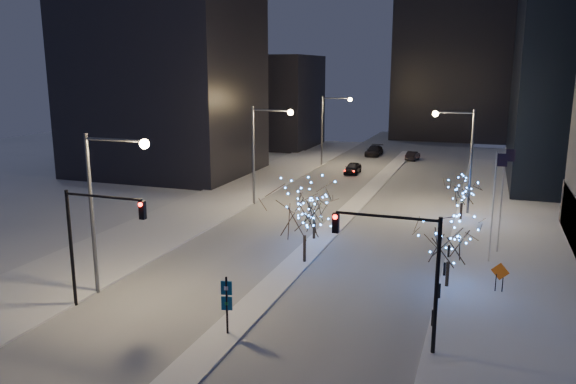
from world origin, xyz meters
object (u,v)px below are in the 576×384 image
at_px(street_lamp_east, 462,148).
at_px(holiday_tree_plaza_far, 462,191).
at_px(wayfinding_sign, 227,300).
at_px(construction_sign, 500,274).
at_px(holiday_tree_median_near, 305,210).
at_px(street_lamp_w_far, 329,121).
at_px(traffic_signal_west, 92,231).
at_px(traffic_signal_east, 405,259).
at_px(holiday_tree_median_far, 314,208).
at_px(street_lamp_w_near, 105,193).
at_px(holiday_tree_plaza_near, 450,238).
at_px(street_lamp_w_mid, 263,142).
at_px(car_near, 353,168).
at_px(car_mid, 413,156).
at_px(car_far, 374,151).

height_order(street_lamp_east, holiday_tree_plaza_far, street_lamp_east).
distance_m(holiday_tree_plaza_far, wayfinding_sign, 29.93).
bearing_deg(construction_sign, holiday_tree_median_near, -167.95).
bearing_deg(street_lamp_w_far, traffic_signal_west, -89.45).
distance_m(traffic_signal_east, holiday_tree_median_far, 18.81).
bearing_deg(holiday_tree_median_far, street_lamp_east, 50.56).
bearing_deg(street_lamp_w_near, street_lamp_w_far, 90.00).
bearing_deg(holiday_tree_plaza_near, street_lamp_w_mid, 139.03).
distance_m(street_lamp_w_far, traffic_signal_west, 52.04).
height_order(traffic_signal_east, car_near, traffic_signal_east).
bearing_deg(wayfinding_sign, holiday_tree_plaza_near, 33.83).
bearing_deg(traffic_signal_east, holiday_tree_median_near, 128.71).
bearing_deg(car_near, car_mid, 66.48).
bearing_deg(traffic_signal_west, construction_sign, 25.03).
bearing_deg(street_lamp_w_far, street_lamp_w_near, -90.00).
bearing_deg(construction_sign, street_lamp_w_mid, 160.88).
relative_size(street_lamp_w_mid, construction_sign, 5.33).
bearing_deg(street_lamp_w_near, street_lamp_w_mid, 90.00).
bearing_deg(construction_sign, street_lamp_east, 117.57).
distance_m(street_lamp_w_mid, holiday_tree_median_far, 13.53).
relative_size(street_lamp_w_mid, holiday_tree_median_near, 1.66).
bearing_deg(street_lamp_w_far, construction_sign, -61.60).
distance_m(street_lamp_east, wayfinding_sign, 32.38).
bearing_deg(traffic_signal_west, car_mid, 80.64).
height_order(car_near, holiday_tree_median_near, holiday_tree_median_near).
height_order(traffic_signal_west, car_near, traffic_signal_west).
bearing_deg(holiday_tree_median_near, holiday_tree_plaza_far, 58.08).
xyz_separation_m(traffic_signal_east, wayfinding_sign, (-8.79, -1.49, -2.75)).
relative_size(street_lamp_w_far, holiday_tree_median_near, 1.66).
relative_size(street_lamp_w_near, street_lamp_w_far, 1.00).
distance_m(street_lamp_w_far, car_mid, 15.59).
relative_size(street_lamp_w_near, holiday_tree_plaza_near, 1.82).
bearing_deg(car_mid, street_lamp_w_mid, 78.97).
bearing_deg(car_far, holiday_tree_median_near, -83.49).
relative_size(street_lamp_w_mid, car_mid, 2.43).
height_order(street_lamp_w_mid, street_lamp_w_far, same).
bearing_deg(wayfinding_sign, car_far, 82.39).
distance_m(car_mid, holiday_tree_plaza_near, 52.44).
bearing_deg(car_near, traffic_signal_east, -74.61).
height_order(car_mid, holiday_tree_median_near, holiday_tree_median_near).
bearing_deg(street_lamp_w_mid, holiday_tree_plaza_near, -40.97).
relative_size(holiday_tree_plaza_far, construction_sign, 2.16).
height_order(holiday_tree_median_near, holiday_tree_plaza_near, holiday_tree_median_near).
relative_size(traffic_signal_east, car_near, 1.59).
bearing_deg(holiday_tree_plaza_far, street_lamp_w_near, -127.23).
xyz_separation_m(street_lamp_w_near, street_lamp_w_far, (0.00, 50.00, 0.00)).
bearing_deg(car_mid, wayfinding_sign, 94.59).
relative_size(car_near, wayfinding_sign, 1.35).
xyz_separation_m(street_lamp_w_mid, street_lamp_w_far, (0.00, 25.00, 0.00)).
height_order(street_lamp_w_far, car_near, street_lamp_w_far).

